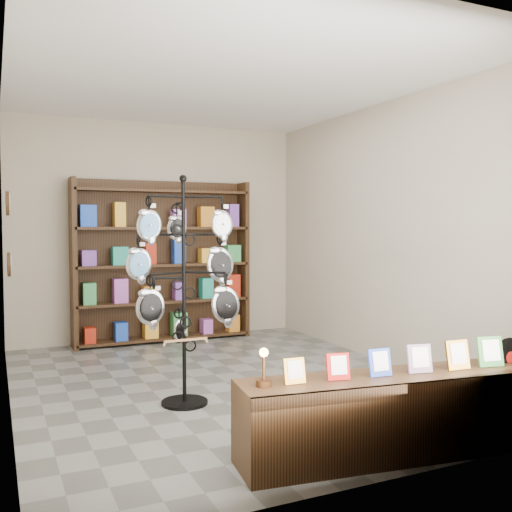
# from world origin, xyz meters

# --- Properties ---
(ground) EXTENTS (5.00, 5.00, 0.00)m
(ground) POSITION_xyz_m (0.00, 0.00, 0.00)
(ground) COLOR slate
(ground) RESTS_ON ground
(room_envelope) EXTENTS (5.00, 5.00, 5.00)m
(room_envelope) POSITION_xyz_m (0.00, 0.00, 1.85)
(room_envelope) COLOR #B3A390
(room_envelope) RESTS_ON ground
(display_tree) EXTENTS (1.04, 0.92, 2.02)m
(display_tree) POSITION_xyz_m (-0.59, -0.51, 1.17)
(display_tree) COLOR black
(display_tree) RESTS_ON ground
(front_shelf) EXTENTS (2.32, 0.76, 0.81)m
(front_shelf) POSITION_xyz_m (0.42, -2.20, 0.28)
(front_shelf) COLOR black
(front_shelf) RESTS_ON ground
(back_shelving) EXTENTS (2.42, 0.36, 2.20)m
(back_shelving) POSITION_xyz_m (0.00, 2.30, 1.03)
(back_shelving) COLOR black
(back_shelving) RESTS_ON ground
(wall_clocks) EXTENTS (0.03, 0.24, 0.84)m
(wall_clocks) POSITION_xyz_m (-1.97, 0.80, 1.50)
(wall_clocks) COLOR black
(wall_clocks) RESTS_ON ground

